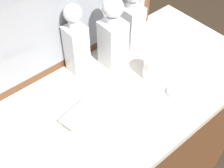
{
  "coord_description": "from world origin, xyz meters",
  "views": [
    {
      "loc": [
        -0.47,
        -0.55,
        1.69
      ],
      "look_at": [
        0.0,
        0.0,
        0.91
      ],
      "focal_mm": 48.96,
      "sensor_mm": 36.0,
      "label": 1
    }
  ],
  "objects_px": {
    "silver_brush_far_right": "(80,114)",
    "crystal_tumbler_far_right": "(153,68)",
    "crystal_decanter_left": "(77,46)",
    "porcelain_dish": "(176,92)",
    "crystal_decanter_far_right": "(113,39)",
    "crystal_decanter_rear": "(132,22)"
  },
  "relations": [
    {
      "from": "silver_brush_far_right",
      "to": "crystal_tumbler_far_right",
      "type": "bearing_deg",
      "value": -4.84
    },
    {
      "from": "crystal_decanter_left",
      "to": "porcelain_dish",
      "type": "bearing_deg",
      "value": -59.9
    },
    {
      "from": "crystal_decanter_far_right",
      "to": "crystal_decanter_left",
      "type": "bearing_deg",
      "value": 155.91
    },
    {
      "from": "crystal_decanter_far_right",
      "to": "porcelain_dish",
      "type": "xyz_separation_m",
      "value": [
        0.07,
        -0.28,
        -0.12
      ]
    },
    {
      "from": "crystal_decanter_far_right",
      "to": "porcelain_dish",
      "type": "relative_size",
      "value": 4.29
    },
    {
      "from": "crystal_decanter_far_right",
      "to": "crystal_decanter_left",
      "type": "height_order",
      "value": "crystal_decanter_far_right"
    },
    {
      "from": "crystal_decanter_far_right",
      "to": "crystal_decanter_left",
      "type": "distance_m",
      "value": 0.14
    },
    {
      "from": "crystal_decanter_rear",
      "to": "crystal_tumbler_far_right",
      "type": "height_order",
      "value": "crystal_decanter_rear"
    },
    {
      "from": "silver_brush_far_right",
      "to": "porcelain_dish",
      "type": "xyz_separation_m",
      "value": [
        0.33,
        -0.15,
        -0.01
      ]
    },
    {
      "from": "crystal_decanter_far_right",
      "to": "crystal_tumbler_far_right",
      "type": "height_order",
      "value": "crystal_decanter_far_right"
    },
    {
      "from": "crystal_decanter_rear",
      "to": "crystal_tumbler_far_right",
      "type": "distance_m",
      "value": 0.22
    },
    {
      "from": "crystal_decanter_far_right",
      "to": "silver_brush_far_right",
      "type": "relative_size",
      "value": 1.97
    },
    {
      "from": "crystal_tumbler_far_right",
      "to": "porcelain_dish",
      "type": "distance_m",
      "value": 0.13
    },
    {
      "from": "silver_brush_far_right",
      "to": "porcelain_dish",
      "type": "height_order",
      "value": "silver_brush_far_right"
    },
    {
      "from": "crystal_tumbler_far_right",
      "to": "porcelain_dish",
      "type": "height_order",
      "value": "crystal_tumbler_far_right"
    },
    {
      "from": "crystal_tumbler_far_right",
      "to": "porcelain_dish",
      "type": "xyz_separation_m",
      "value": [
        0.0,
        -0.12,
        -0.04
      ]
    },
    {
      "from": "crystal_decanter_rear",
      "to": "silver_brush_far_right",
      "type": "xyz_separation_m",
      "value": [
        -0.4,
        -0.17,
        -0.1
      ]
    },
    {
      "from": "crystal_decanter_left",
      "to": "crystal_tumbler_far_right",
      "type": "bearing_deg",
      "value": -48.41
    },
    {
      "from": "crystal_decanter_far_right",
      "to": "crystal_decanter_rear",
      "type": "bearing_deg",
      "value": 15.39
    },
    {
      "from": "crystal_decanter_rear",
      "to": "silver_brush_far_right",
      "type": "relative_size",
      "value": 1.84
    },
    {
      "from": "crystal_decanter_rear",
      "to": "crystal_decanter_far_right",
      "type": "relative_size",
      "value": 0.94
    },
    {
      "from": "crystal_decanter_rear",
      "to": "porcelain_dish",
      "type": "bearing_deg",
      "value": -101.9
    }
  ]
}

